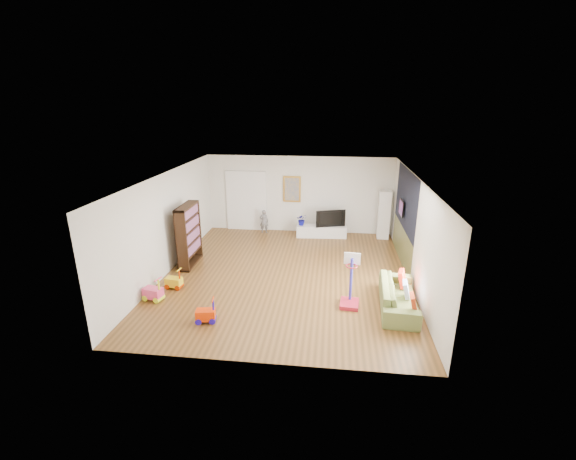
# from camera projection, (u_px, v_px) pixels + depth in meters

# --- Properties ---
(floor) EXTENTS (6.50, 7.50, 0.00)m
(floor) POSITION_uv_depth(u_px,v_px,m) (286.00, 275.00, 10.47)
(floor) COLOR brown
(floor) RESTS_ON ground
(ceiling) EXTENTS (6.50, 7.50, 0.00)m
(ceiling) POSITION_uv_depth(u_px,v_px,m) (286.00, 176.00, 9.61)
(ceiling) COLOR white
(ceiling) RESTS_ON ground
(wall_back) EXTENTS (6.50, 0.00, 2.70)m
(wall_back) POSITION_uv_depth(u_px,v_px,m) (299.00, 195.00, 13.57)
(wall_back) COLOR silver
(wall_back) RESTS_ON ground
(wall_front) EXTENTS (6.50, 0.00, 2.70)m
(wall_front) POSITION_uv_depth(u_px,v_px,m) (259.00, 296.00, 6.51)
(wall_front) COLOR white
(wall_front) RESTS_ON ground
(wall_left) EXTENTS (0.00, 7.50, 2.70)m
(wall_left) POSITION_uv_depth(u_px,v_px,m) (167.00, 223.00, 10.40)
(wall_left) COLOR white
(wall_left) RESTS_ON ground
(wall_right) EXTENTS (0.00, 7.50, 2.70)m
(wall_right) POSITION_uv_depth(u_px,v_px,m) (414.00, 232.00, 9.68)
(wall_right) COLOR white
(wall_right) RESTS_ON ground
(navy_accent) EXTENTS (0.01, 3.20, 1.70)m
(navy_accent) POSITION_uv_depth(u_px,v_px,m) (406.00, 200.00, 10.84)
(navy_accent) COLOR black
(navy_accent) RESTS_ON wall_right
(olive_wainscot) EXTENTS (0.01, 3.20, 1.00)m
(olive_wainscot) POSITION_uv_depth(u_px,v_px,m) (401.00, 244.00, 11.27)
(olive_wainscot) COLOR brown
(olive_wainscot) RESTS_ON wall_right
(doorway) EXTENTS (1.45, 0.06, 2.10)m
(doorway) POSITION_uv_depth(u_px,v_px,m) (246.00, 202.00, 13.84)
(doorway) COLOR white
(doorway) RESTS_ON ground
(painting_back) EXTENTS (0.62, 0.06, 0.92)m
(painting_back) POSITION_uv_depth(u_px,v_px,m) (292.00, 189.00, 13.49)
(painting_back) COLOR gold
(painting_back) RESTS_ON wall_back
(artwork_right) EXTENTS (0.04, 0.56, 0.46)m
(artwork_right) POSITION_uv_depth(u_px,v_px,m) (401.00, 208.00, 11.13)
(artwork_right) COLOR #7F3F8C
(artwork_right) RESTS_ON wall_right
(media_console) EXTENTS (1.74, 0.53, 0.40)m
(media_console) POSITION_uv_depth(u_px,v_px,m) (321.00, 231.00, 13.34)
(media_console) COLOR silver
(media_console) RESTS_ON ground
(tall_cabinet) EXTENTS (0.41, 0.41, 1.66)m
(tall_cabinet) POSITION_uv_depth(u_px,v_px,m) (384.00, 215.00, 13.03)
(tall_cabinet) COLOR white
(tall_cabinet) RESTS_ON ground
(bookshelf) EXTENTS (0.33, 1.21, 1.76)m
(bookshelf) POSITION_uv_depth(u_px,v_px,m) (189.00, 235.00, 10.88)
(bookshelf) COLOR black
(bookshelf) RESTS_ON ground
(sofa) EXTENTS (0.92, 2.05, 0.58)m
(sofa) POSITION_uv_depth(u_px,v_px,m) (398.00, 296.00, 8.72)
(sofa) COLOR olive
(sofa) RESTS_ON ground
(basketball_hoop) EXTENTS (0.48, 0.56, 1.25)m
(basketball_hoop) POSITION_uv_depth(u_px,v_px,m) (351.00, 281.00, 8.69)
(basketball_hoop) COLOR #A81B2F
(basketball_hoop) RESTS_ON ground
(ride_on_yellow) EXTENTS (0.43, 0.29, 0.53)m
(ride_on_yellow) POSITION_uv_depth(u_px,v_px,m) (174.00, 279.00, 9.63)
(ride_on_yellow) COLOR yellow
(ride_on_yellow) RESTS_ON ground
(ride_on_orange) EXTENTS (0.44, 0.32, 0.54)m
(ride_on_orange) POSITION_uv_depth(u_px,v_px,m) (205.00, 311.00, 8.15)
(ride_on_orange) COLOR #EC3603
(ride_on_orange) RESTS_ON ground
(ride_on_pink) EXTENTS (0.49, 0.37, 0.59)m
(ride_on_pink) POSITION_uv_depth(u_px,v_px,m) (153.00, 289.00, 9.04)
(ride_on_pink) COLOR #EC4072
(ride_on_pink) RESTS_ON ground
(child) EXTENTS (0.32, 0.22, 0.85)m
(child) POSITION_uv_depth(u_px,v_px,m) (264.00, 221.00, 13.67)
(child) COLOR slate
(child) RESTS_ON ground
(tv) EXTENTS (1.02, 0.43, 0.59)m
(tv) POSITION_uv_depth(u_px,v_px,m) (330.00, 218.00, 13.16)
(tv) COLOR black
(tv) RESTS_ON media_console
(vase_plant) EXTENTS (0.39, 0.35, 0.40)m
(vase_plant) POSITION_uv_depth(u_px,v_px,m) (302.00, 220.00, 13.28)
(vase_plant) COLOR #0C0C80
(vase_plant) RESTS_ON media_console
(pillow_left) EXTENTS (0.12, 0.36, 0.35)m
(pillow_left) POSITION_uv_depth(u_px,v_px,m) (413.00, 303.00, 8.09)
(pillow_left) COLOR #B63616
(pillow_left) RESTS_ON sofa
(pillow_center) EXTENTS (0.14, 0.37, 0.36)m
(pillow_center) POSITION_uv_depth(u_px,v_px,m) (406.00, 289.00, 8.67)
(pillow_center) COLOR white
(pillow_center) RESTS_ON sofa
(pillow_right) EXTENTS (0.20, 0.40, 0.39)m
(pillow_right) POSITION_uv_depth(u_px,v_px,m) (402.00, 278.00, 9.19)
(pillow_right) COLOR red
(pillow_right) RESTS_ON sofa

